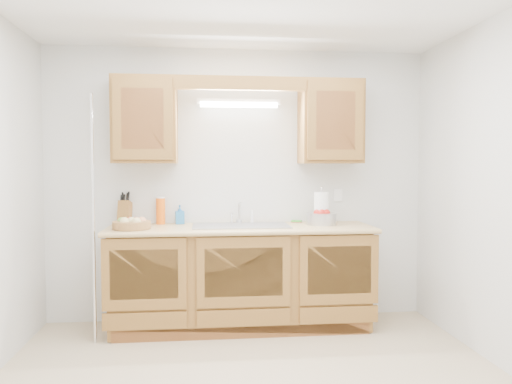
{
  "coord_description": "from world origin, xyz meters",
  "views": [
    {
      "loc": [
        -0.33,
        -3.13,
        1.43
      ],
      "look_at": [
        0.1,
        0.85,
        1.22
      ],
      "focal_mm": 35.0,
      "sensor_mm": 36.0,
      "label": 1
    }
  ],
  "objects": [
    {
      "name": "countertop",
      "position": [
        0.0,
        1.19,
        0.88
      ],
      "size": [
        2.3,
        0.63,
        0.04
      ],
      "primitive_type": "cube",
      "color": "tan",
      "rests_on": "base_cabinets"
    },
    {
      "name": "room",
      "position": [
        0.0,
        0.0,
        1.25
      ],
      "size": [
        3.52,
        3.5,
        2.5
      ],
      "color": "tan",
      "rests_on": "ground"
    },
    {
      "name": "upper_cabinet_left",
      "position": [
        -0.83,
        1.33,
        1.83
      ],
      "size": [
        0.55,
        0.33,
        0.75
      ],
      "primitive_type": "cube",
      "color": "#91602A",
      "rests_on": "room"
    },
    {
      "name": "base_cabinets",
      "position": [
        0.0,
        1.2,
        0.44
      ],
      "size": [
        2.2,
        0.6,
        0.86
      ],
      "primitive_type": "cube",
      "color": "#91602A",
      "rests_on": "ground"
    },
    {
      "name": "fluorescent_fixture",
      "position": [
        0.0,
        1.42,
        2.0
      ],
      "size": [
        0.76,
        0.08,
        0.08
      ],
      "color": "white",
      "rests_on": "room"
    },
    {
      "name": "valance",
      "position": [
        0.0,
        1.19,
        2.14
      ],
      "size": [
        2.2,
        0.05,
        0.12
      ],
      "primitive_type": "cube",
      "color": "#91602A",
      "rests_on": "room"
    },
    {
      "name": "orange_canister",
      "position": [
        -0.71,
        1.43,
        1.02
      ],
      "size": [
        0.09,
        0.09,
        0.25
      ],
      "rotation": [
        0.0,
        0.0,
        0.1
      ],
      "color": "#FC640E",
      "rests_on": "countertop"
    },
    {
      "name": "apple_bowl",
      "position": [
        0.73,
        1.23,
        0.96
      ],
      "size": [
        0.29,
        0.29,
        0.14
      ],
      "rotation": [
        0.0,
        0.0,
        -0.07
      ],
      "color": "silver",
      "rests_on": "countertop"
    },
    {
      "name": "outlet_plate",
      "position": [
        0.95,
        1.49,
        1.15
      ],
      "size": [
        0.08,
        0.01,
        0.12
      ],
      "primitive_type": "cube",
      "color": "white",
      "rests_on": "room"
    },
    {
      "name": "sponge",
      "position": [
        0.54,
        1.44,
        0.91
      ],
      "size": [
        0.11,
        0.09,
        0.02
      ],
      "rotation": [
        0.0,
        0.0,
        -0.33
      ],
      "color": "#CC333F",
      "rests_on": "countertop"
    },
    {
      "name": "wire_shelf_pole",
      "position": [
        -1.2,
        0.94,
        1.0
      ],
      "size": [
        0.03,
        0.03,
        2.0
      ],
      "primitive_type": "cylinder",
      "color": "silver",
      "rests_on": "ground"
    },
    {
      "name": "sink",
      "position": [
        0.0,
        1.21,
        0.83
      ],
      "size": [
        0.84,
        0.46,
        0.36
      ],
      "color": "#9E9EA3",
      "rests_on": "countertop"
    },
    {
      "name": "paper_towel",
      "position": [
        0.74,
        1.27,
        1.04
      ],
      "size": [
        0.17,
        0.17,
        0.34
      ],
      "rotation": [
        0.0,
        0.0,
        -0.34
      ],
      "color": "silver",
      "rests_on": "countertop"
    },
    {
      "name": "knife_block",
      "position": [
        -1.03,
        1.43,
        1.01
      ],
      "size": [
        0.12,
        0.18,
        0.31
      ],
      "rotation": [
        0.0,
        0.0,
        -0.11
      ],
      "color": "#91602A",
      "rests_on": "countertop"
    },
    {
      "name": "soap_bottle",
      "position": [
        -0.54,
        1.42,
        0.99
      ],
      "size": [
        0.09,
        0.09,
        0.17
      ],
      "primitive_type": "imported",
      "rotation": [
        0.0,
        0.0,
        0.15
      ],
      "color": "#2472B8",
      "rests_on": "countertop"
    },
    {
      "name": "upper_cabinet_right",
      "position": [
        0.83,
        1.33,
        1.83
      ],
      "size": [
        0.55,
        0.33,
        0.75
      ],
      "primitive_type": "cube",
      "color": "#91602A",
      "rests_on": "room"
    },
    {
      "name": "fruit_basket",
      "position": [
        -0.92,
        1.1,
        0.94
      ],
      "size": [
        0.4,
        0.4,
        0.1
      ],
      "rotation": [
        0.0,
        0.0,
        -0.33
      ],
      "color": "#A97944",
      "rests_on": "countertop"
    }
  ]
}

